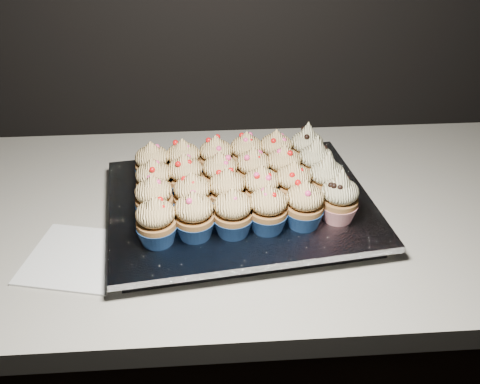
{
  "coord_description": "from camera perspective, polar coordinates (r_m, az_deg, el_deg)",
  "views": [
    {
      "loc": [
        0.09,
        0.9,
        1.46
      ],
      "look_at": [
        0.14,
        1.67,
        0.95
      ],
      "focal_mm": 40.0,
      "sensor_mm": 36.0,
      "label": 1
    }
  ],
  "objects": [
    {
      "name": "cabinet",
      "position": [
        1.3,
        -6.65,
        -18.85
      ],
      "size": [
        2.4,
        0.6,
        0.86
      ],
      "primitive_type": "cube",
      "color": "black",
      "rests_on": "ground"
    },
    {
      "name": "worktop",
      "position": [
        0.99,
        -8.32,
        -2.61
      ],
      "size": [
        2.44,
        0.64,
        0.04
      ],
      "primitive_type": "cube",
      "color": "beige",
      "rests_on": "cabinet"
    },
    {
      "name": "napkin",
      "position": [
        0.89,
        -16.99,
        -6.68
      ],
      "size": [
        0.18,
        0.18,
        0.0
      ],
      "primitive_type": "cube",
      "rotation": [
        0.0,
        0.0,
        -0.22
      ],
      "color": "white",
      "rests_on": "worktop"
    },
    {
      "name": "baking_tray",
      "position": [
        0.94,
        0.0,
        -1.99
      ],
      "size": [
        0.45,
        0.36,
        0.02
      ],
      "primitive_type": "cube",
      "rotation": [
        0.0,
        0.0,
        0.12
      ],
      "color": "black",
      "rests_on": "worktop"
    },
    {
      "name": "foil_lining",
      "position": [
        0.93,
        0.0,
        -1.13
      ],
      "size": [
        0.49,
        0.4,
        0.01
      ],
      "primitive_type": "cube",
      "rotation": [
        0.0,
        0.0,
        0.12
      ],
      "color": "silver",
      "rests_on": "baking_tray"
    },
    {
      "name": "cupcake_0",
      "position": [
        0.82,
        -8.93,
        -3.15
      ],
      "size": [
        0.06,
        0.06,
        0.08
      ],
      "color": "navy",
      "rests_on": "foil_lining"
    },
    {
      "name": "cupcake_1",
      "position": [
        0.83,
        -4.9,
        -2.57
      ],
      "size": [
        0.06,
        0.06,
        0.08
      ],
      "color": "navy",
      "rests_on": "foil_lining"
    },
    {
      "name": "cupcake_2",
      "position": [
        0.83,
        -0.76,
        -2.25
      ],
      "size": [
        0.06,
        0.06,
        0.08
      ],
      "color": "navy",
      "rests_on": "foil_lining"
    },
    {
      "name": "cupcake_3",
      "position": [
        0.84,
        3.0,
        -1.85
      ],
      "size": [
        0.06,
        0.06,
        0.08
      ],
      "color": "navy",
      "rests_on": "foil_lining"
    },
    {
      "name": "cupcake_4",
      "position": [
        0.85,
        6.89,
        -1.4
      ],
      "size": [
        0.06,
        0.06,
        0.08
      ],
      "color": "navy",
      "rests_on": "foil_lining"
    },
    {
      "name": "cupcake_5",
      "position": [
        0.87,
        10.56,
        -0.64
      ],
      "size": [
        0.06,
        0.06,
        0.1
      ],
      "color": "red",
      "rests_on": "foil_lining"
    },
    {
      "name": "cupcake_6",
      "position": [
        0.87,
        -9.14,
        -0.76
      ],
      "size": [
        0.06,
        0.06,
        0.08
      ],
      "color": "navy",
      "rests_on": "foil_lining"
    },
    {
      "name": "cupcake_7",
      "position": [
        0.87,
        -5.08,
        -0.49
      ],
      "size": [
        0.06,
        0.06,
        0.08
      ],
      "color": "navy",
      "rests_on": "foil_lining"
    },
    {
      "name": "cupcake_8",
      "position": [
        0.88,
        -1.38,
        0.01
      ],
      "size": [
        0.06,
        0.06,
        0.08
      ],
      "color": "navy",
      "rests_on": "foil_lining"
    },
    {
      "name": "cupcake_9",
      "position": [
        0.89,
        2.29,
        0.33
      ],
      "size": [
        0.06,
        0.06,
        0.08
      ],
      "color": "navy",
      "rests_on": "foil_lining"
    },
    {
      "name": "cupcake_10",
      "position": [
        0.9,
        5.68,
        0.79
      ],
      "size": [
        0.06,
        0.06,
        0.08
      ],
      "color": "navy",
      "rests_on": "foil_lining"
    },
    {
      "name": "cupcake_11",
      "position": [
        0.92,
        9.21,
        1.32
      ],
      "size": [
        0.06,
        0.06,
        0.1
      ],
      "color": "red",
      "rests_on": "foil_lining"
    },
    {
      "name": "cupcake_12",
      "position": [
        0.92,
        -9.15,
        1.1
      ],
      "size": [
        0.06,
        0.06,
        0.08
      ],
      "color": "navy",
      "rests_on": "foil_lining"
    },
    {
      "name": "cupcake_13",
      "position": [
        0.92,
        -5.86,
        1.61
      ],
      "size": [
        0.06,
        0.06,
        0.08
      ],
      "color": "navy",
      "rests_on": "foil_lining"
    },
    {
      "name": "cupcake_14",
      "position": [
        0.92,
        -2.14,
        1.86
      ],
      "size": [
        0.06,
        0.06,
        0.08
      ],
      "color": "navy",
      "rests_on": "foil_lining"
    },
    {
      "name": "cupcake_15",
      "position": [
        0.94,
        1.42,
        2.34
      ],
      "size": [
        0.06,
        0.06,
        0.08
      ],
      "color": "navy",
      "rests_on": "foil_lining"
    },
    {
      "name": "cupcake_16",
      "position": [
        0.95,
        4.67,
        2.6
      ],
      "size": [
        0.06,
        0.06,
        0.08
      ],
      "color": "navy",
      "rests_on": "foil_lining"
    },
    {
      "name": "cupcake_17",
      "position": [
        0.96,
        8.06,
        3.1
      ],
      "size": [
        0.06,
        0.06,
        0.1
      ],
      "color": "red",
      "rests_on": "foil_lining"
    },
    {
      "name": "cupcake_18",
      "position": [
        0.97,
        -9.3,
        2.92
      ],
      "size": [
        0.06,
        0.06,
        0.08
      ],
      "color": "navy",
      "rests_on": "foil_lining"
    },
    {
      "name": "cupcake_19",
      "position": [
        0.97,
        -6.03,
        3.25
      ],
      "size": [
        0.06,
        0.06,
        0.08
      ],
      "color": "navy",
      "rests_on": "foil_lining"
    },
    {
      "name": "cupcake_20",
      "position": [
        0.97,
        -2.56,
        3.63
      ],
      "size": [
        0.06,
        0.06,
        0.08
      ],
      "color": "navy",
      "rests_on": "foil_lining"
    },
    {
      "name": "cupcake_21",
      "position": [
        0.99,
        0.72,
        4.07
      ],
      "size": [
        0.06,
        0.06,
        0.08
      ],
      "color": "navy",
      "rests_on": "foil_lining"
    },
    {
      "name": "cupcake_22",
      "position": [
        1.0,
        3.83,
        4.28
      ],
      "size": [
        0.06,
        0.06,
        0.08
      ],
      "color": "navy",
      "rests_on": "foil_lining"
    },
    {
      "name": "cupcake_23",
      "position": [
        1.01,
        7.12,
        4.64
      ],
      "size": [
        0.06,
        0.06,
        0.1
      ],
      "color": "red",
      "rests_on": "foil_lining"
    }
  ]
}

